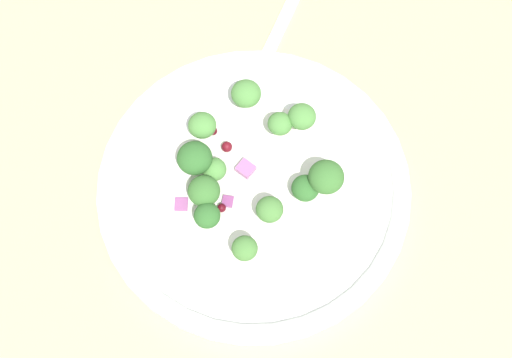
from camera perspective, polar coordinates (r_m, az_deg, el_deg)
The scene contains 24 objects.
ground_plane at distance 56.93cm, azimuth -1.85°, elevation -3.26°, with size 180.00×180.00×2.00cm, color tan.
plate at distance 55.84cm, azimuth 0.00°, elevation -0.71°, with size 26.77×26.77×1.70cm.
dressing_pool at distance 55.43cm, azimuth 0.00°, elevation -0.54°, with size 15.53×15.53×0.20cm, color white.
broccoli_floret_0 at distance 54.74cm, azimuth -3.66°, elevation 0.83°, with size 2.06×2.06×2.09cm.
broccoli_floret_1 at distance 55.79cm, azimuth 2.11°, elevation 4.82°, with size 2.13×2.13×2.16cm.
broccoli_floret_2 at distance 55.88cm, azimuth 4.04°, elevation 5.43°, with size 2.43×2.43×2.46cm.
broccoli_floret_3 at distance 57.32cm, azimuth -0.87°, elevation 7.44°, with size 2.65×2.65×2.68cm.
broccoli_floret_4 at distance 52.75cm, azimuth 1.19°, elevation -2.70°, with size 2.25×2.25×2.28cm.
broccoli_floret_5 at distance 54.05cm, azimuth 4.32°, elevation -0.82°, with size 2.33×2.33×2.36cm.
broccoli_floret_6 at distance 53.50cm, azimuth 6.15°, elevation 0.15°, with size 2.97×2.97×3.01cm.
broccoli_floret_7 at distance 55.86cm, azimuth -4.72°, elevation 4.67°, with size 2.42×2.42×2.45cm.
broccoli_floret_8 at distance 51.70cm, azimuth -0.99°, elevation -6.09°, with size 2.09×2.09×2.11cm.
broccoli_floret_9 at distance 54.35cm, azimuth -5.37°, elevation 1.80°, with size 2.98×2.98×3.01cm.
broccoli_floret_10 at distance 52.70cm, azimuth -4.29°, elevation -3.23°, with size 2.17×2.17×2.20cm.
broccoli_floret_11 at distance 53.43cm, azimuth -4.56°, elevation -1.08°, with size 2.68×2.68×2.71cm.
cranberry_0 at distance 56.88cm, azimuth -3.77°, elevation 4.21°, with size 0.75×0.75×0.75cm, color #4C0A14.
cranberry_1 at distance 54.18cm, azimuth -3.02°, elevation -2.54°, with size 0.75×0.75×0.75cm, color #4C0A14.
cranberry_2 at distance 56.09cm, azimuth -2.56°, elevation 2.83°, with size 0.94×0.94×0.94cm, color maroon.
cranberry_3 at distance 57.16cm, azimuth 2.65°, elevation 4.36°, with size 0.71×0.71×0.71cm, color maroon.
onion_bit_0 at distance 55.47cm, azimuth -0.91°, elevation 0.91°, with size 1.38×1.29×0.59cm, color #A35B93.
onion_bit_1 at distance 55.03cm, azimuth -6.53°, elevation -2.23°, with size 1.10×1.17×0.41cm, color #934C84.
onion_bit_2 at distance 54.72cm, azimuth -2.36°, elevation -1.81°, with size 0.96×0.93×0.38cm, color #843D75.
onion_bit_3 at distance 56.21cm, azimuth -5.41°, elevation 1.75°, with size 1.20×1.16×0.59cm, color #843D75.
fork at distance 64.70cm, azimuth 2.27°, elevation 13.44°, with size 6.70×18.41×0.50cm.
Camera 1 is at (12.69, -13.41, 52.85)cm, focal length 45.78 mm.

